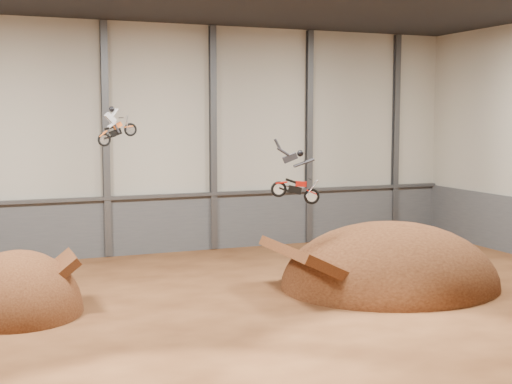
% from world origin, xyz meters
% --- Properties ---
extents(floor, '(40.00, 40.00, 0.00)m').
position_xyz_m(floor, '(0.00, 0.00, 0.00)').
color(floor, '#472613').
rests_on(floor, ground).
extents(back_wall, '(40.00, 0.10, 14.00)m').
position_xyz_m(back_wall, '(0.00, 15.00, 7.00)').
color(back_wall, '#B5B0A1').
rests_on(back_wall, ground).
extents(lower_band_back, '(39.80, 0.18, 3.50)m').
position_xyz_m(lower_band_back, '(0.00, 14.90, 1.75)').
color(lower_band_back, '#4C4E53').
rests_on(lower_band_back, ground).
extents(steel_rail, '(39.80, 0.35, 0.20)m').
position_xyz_m(steel_rail, '(0.00, 14.75, 3.55)').
color(steel_rail, '#47494F').
rests_on(steel_rail, lower_band_back).
extents(steel_column_2, '(0.40, 0.36, 13.90)m').
position_xyz_m(steel_column_2, '(-3.33, 14.80, 7.00)').
color(steel_column_2, '#47494F').
rests_on(steel_column_2, ground).
extents(steel_column_3, '(0.40, 0.36, 13.90)m').
position_xyz_m(steel_column_3, '(3.33, 14.80, 7.00)').
color(steel_column_3, '#47494F').
rests_on(steel_column_3, ground).
extents(steel_column_4, '(0.40, 0.36, 13.90)m').
position_xyz_m(steel_column_4, '(10.00, 14.80, 7.00)').
color(steel_column_4, '#47494F').
rests_on(steel_column_4, ground).
extents(steel_column_5, '(0.40, 0.36, 13.90)m').
position_xyz_m(steel_column_5, '(16.67, 14.80, 7.00)').
color(steel_column_5, '#47494F').
rests_on(steel_column_5, ground).
extents(takeoff_ramp, '(5.42, 6.25, 5.42)m').
position_xyz_m(takeoff_ramp, '(-9.11, 3.88, 0.00)').
color(takeoff_ramp, '#3A1C0E').
rests_on(takeoff_ramp, ground).
extents(landing_ramp, '(11.08, 9.80, 6.39)m').
position_xyz_m(landing_ramp, '(8.38, 2.23, 0.00)').
color(landing_ramp, '#3A1C0E').
rests_on(landing_ramp, ground).
extents(fmx_rider_a, '(2.54, 1.05, 2.35)m').
position_xyz_m(fmx_rider_a, '(-4.19, 6.11, 8.15)').
color(fmx_rider_a, orange).
extents(fmx_rider_b, '(3.67, 1.95, 3.24)m').
position_xyz_m(fmx_rider_b, '(3.15, 2.39, 5.82)').
color(fmx_rider_b, red).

